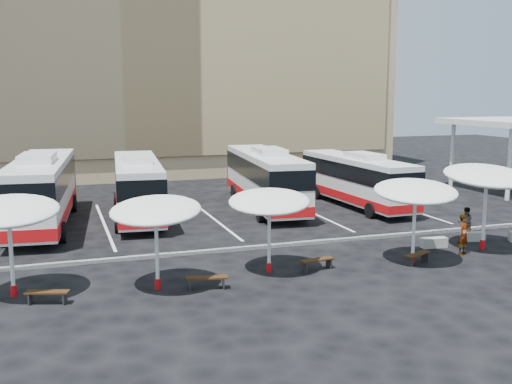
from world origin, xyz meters
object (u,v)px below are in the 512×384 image
object	(u,v)px
bus_0	(42,188)
sunshade_4	(487,176)
conc_bench_1	(473,237)
passenger_1	(466,223)
bus_3	(356,178)
sunshade_2	(269,202)
wood_bench_2	(317,262)
sunshade_0	(8,211)
wood_bench_3	(417,256)
bus_1	(137,185)
wood_bench_0	(47,294)
sunshade_3	(416,192)
conc_bench_0	(434,243)
passenger_0	(464,235)
wood_bench_1	(207,280)
bus_2	(265,177)
sunshade_1	(156,211)

from	to	relation	value
bus_0	sunshade_4	distance (m)	22.35
conc_bench_1	passenger_1	xyz separation A→B (m)	(-0.03, 0.50, 0.57)
bus_3	sunshade_2	bearing A→B (deg)	-133.41
bus_3	passenger_1	xyz separation A→B (m)	(1.02, -9.39, -0.98)
wood_bench_2	passenger_1	bearing A→B (deg)	15.04
sunshade_0	bus_3	bearing A→B (deg)	30.19
bus_3	wood_bench_3	size ratio (longest dim) A/B	7.56
wood_bench_3	bus_3	bearing A→B (deg)	73.35
bus_1	wood_bench_0	world-z (taller)	bus_1
wood_bench_3	sunshade_3	bearing A→B (deg)	129.01
conc_bench_0	wood_bench_3	bearing A→B (deg)	-138.06
passenger_0	passenger_1	size ratio (longest dim) A/B	1.15
bus_3	wood_bench_1	bearing A→B (deg)	-137.65
wood_bench_0	bus_2	bearing A→B (deg)	47.30
sunshade_2	sunshade_3	distance (m)	6.21
sunshade_2	conc_bench_1	size ratio (longest dim) A/B	3.70
bus_2	passenger_0	xyz separation A→B (m)	(4.63, -13.06, -1.04)
bus_2	wood_bench_1	xyz separation A→B (m)	(-7.23, -14.02, -1.59)
wood_bench_2	bus_2	bearing A→B (deg)	79.44
bus_0	sunshade_4	world-z (taller)	bus_0
sunshade_0	wood_bench_0	distance (m)	3.17
sunshade_2	wood_bench_2	world-z (taller)	sunshade_2
conc_bench_1	wood_bench_1	bearing A→B (deg)	-168.46
wood_bench_0	sunshade_3	bearing A→B (deg)	1.20
conc_bench_0	passenger_0	bearing A→B (deg)	-71.62
sunshade_0	wood_bench_0	xyz separation A→B (m)	(1.13, -1.18, -2.71)
sunshade_1	wood_bench_3	size ratio (longest dim) A/B	3.01
wood_bench_0	bus_0	bearing A→B (deg)	91.09
wood_bench_2	wood_bench_3	xyz separation A→B (m)	(4.36, -0.53, -0.01)
bus_2	sunshade_2	bearing A→B (deg)	-103.31
wood_bench_0	wood_bench_3	distance (m)	14.64
wood_bench_2	passenger_1	xyz separation A→B (m)	(9.07, 2.44, 0.44)
wood_bench_0	passenger_1	world-z (taller)	passenger_1
passenger_1	wood_bench_1	bearing A→B (deg)	34.64
bus_0	bus_1	distance (m)	5.20
conc_bench_0	bus_3	bearing A→B (deg)	81.98
passenger_0	sunshade_4	bearing A→B (deg)	-9.56
passenger_1	bus_3	bearing A→B (deg)	-62.74
bus_2	conc_bench_0	size ratio (longest dim) A/B	10.04
bus_0	wood_bench_2	world-z (taller)	bus_0
conc_bench_0	bus_2	bearing A→B (deg)	109.66
bus_3	wood_bench_3	world-z (taller)	bus_3
conc_bench_0	passenger_1	xyz separation A→B (m)	(2.47, 0.96, 0.55)
sunshade_3	conc_bench_0	world-z (taller)	sunshade_3
bus_0	sunshade_2	world-z (taller)	bus_0
bus_3	passenger_0	world-z (taller)	bus_3
sunshade_4	conc_bench_1	xyz separation A→B (m)	(0.62, 1.46, -3.16)
conc_bench_0	bus_1	bearing A→B (deg)	136.36
wood_bench_1	conc_bench_1	distance (m)	14.18
passenger_1	conc_bench_0	bearing A→B (deg)	42.23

